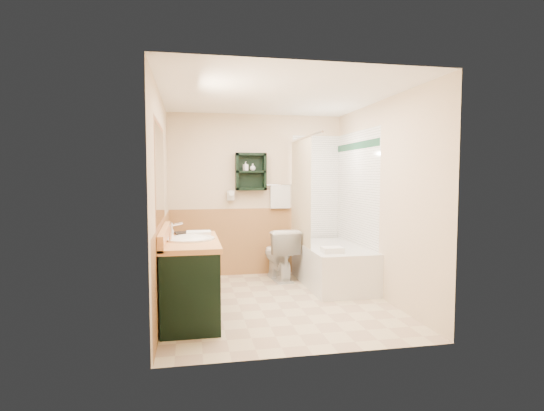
{
  "coord_description": "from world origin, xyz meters",
  "views": [
    {
      "loc": [
        -0.99,
        -4.8,
        1.49
      ],
      "look_at": [
        -0.02,
        0.2,
        1.13
      ],
      "focal_mm": 28.0,
      "sensor_mm": 36.0,
      "label": 1
    }
  ],
  "objects": [
    {
      "name": "shower_curtain",
      "position": [
        0.53,
        0.92,
        1.15
      ],
      "size": [
        1.05,
        1.05,
        1.7
      ],
      "primitive_type": null,
      "color": "beige",
      "rests_on": "curtain_rod"
    },
    {
      "name": "toilet",
      "position": [
        0.27,
        1.1,
        0.36
      ],
      "size": [
        0.49,
        0.78,
        0.73
      ],
      "primitive_type": "imported",
      "rotation": [
        0.0,
        0.0,
        3.24
      ],
      "color": "silver",
      "rests_on": "ground"
    },
    {
      "name": "wall_shelf",
      "position": [
        -0.1,
        1.41,
        1.55
      ],
      "size": [
        0.45,
        0.15,
        0.55
      ],
      "primitive_type": "cube",
      "color": "black",
      "rests_on": "back_wall"
    },
    {
      "name": "ceiling",
      "position": [
        0.0,
        0.0,
        2.42
      ],
      "size": [
        2.6,
        3.0,
        0.04
      ],
      "primitive_type": "cube",
      "color": "white",
      "rests_on": "back_wall"
    },
    {
      "name": "vanity",
      "position": [
        -0.99,
        -0.33,
        0.41
      ],
      "size": [
        0.59,
        1.3,
        0.83
      ],
      "primitive_type": "cube",
      "color": "black",
      "rests_on": "ground"
    },
    {
      "name": "towel_bar",
      "position": [
        0.35,
        1.45,
        1.35
      ],
      "size": [
        0.4,
        0.06,
        0.4
      ],
      "primitive_type": null,
      "color": "silver",
      "rests_on": "back_wall"
    },
    {
      "name": "right_wall",
      "position": [
        1.32,
        0.0,
        1.2
      ],
      "size": [
        0.04,
        3.0,
        2.4
      ],
      "primitive_type": "cube",
      "color": "beige",
      "rests_on": "ground"
    },
    {
      "name": "bathtub",
      "position": [
        0.93,
        0.66,
        0.27
      ],
      "size": [
        0.8,
        1.5,
        0.53
      ],
      "primitive_type": "cube",
      "color": "silver",
      "rests_on": "ground"
    },
    {
      "name": "soap_bottle_a",
      "position": [
        -0.18,
        1.4,
        1.6
      ],
      "size": [
        0.11,
        0.15,
        0.06
      ],
      "primitive_type": "imported",
      "rotation": [
        0.0,
        0.0,
        0.37
      ],
      "color": "silver",
      "rests_on": "wall_shelf"
    },
    {
      "name": "tub_towel",
      "position": [
        0.74,
        0.18,
        0.57
      ],
      "size": [
        0.25,
        0.21,
        0.07
      ],
      "primitive_type": "cube",
      "color": "silver",
      "rests_on": "bathtub"
    },
    {
      "name": "tile_right",
      "position": [
        1.28,
        0.75,
        1.05
      ],
      "size": [
        1.5,
        1.5,
        2.1
      ],
      "primitive_type": null,
      "color": "white",
      "rests_on": "right_wall"
    },
    {
      "name": "vanity_book",
      "position": [
        -1.16,
        0.08,
        0.94
      ],
      "size": [
        0.17,
        0.05,
        0.22
      ],
      "primitive_type": "imported",
      "rotation": [
        0.0,
        0.0,
        0.18
      ],
      "color": "black",
      "rests_on": "vanity"
    },
    {
      "name": "hair_dryer",
      "position": [
        -0.4,
        1.43,
        1.2
      ],
      "size": [
        0.1,
        0.24,
        0.18
      ],
      "primitive_type": null,
      "color": "silver",
      "rests_on": "back_wall"
    },
    {
      "name": "tile_back",
      "position": [
        1.03,
        1.48,
        1.05
      ],
      "size": [
        0.95,
        0.95,
        2.1
      ],
      "primitive_type": null,
      "color": "white",
      "rests_on": "back_wall"
    },
    {
      "name": "floor",
      "position": [
        0.0,
        0.0,
        0.0
      ],
      "size": [
        3.0,
        3.0,
        0.0
      ],
      "primitive_type": "plane",
      "color": "beige",
      "rests_on": "ground"
    },
    {
      "name": "curtain_rod",
      "position": [
        0.53,
        0.75,
        2.0
      ],
      "size": [
        0.03,
        1.6,
        0.03
      ],
      "primitive_type": "cylinder",
      "rotation": [
        1.57,
        0.0,
        0.0
      ],
      "color": "silver",
      "rests_on": "back_wall"
    },
    {
      "name": "tile_accent",
      "position": [
        1.27,
        0.75,
        1.9
      ],
      "size": [
        1.5,
        1.5,
        0.1
      ],
      "primitive_type": null,
      "color": "#124029",
      "rests_on": "right_wall"
    },
    {
      "name": "mirror_glass",
      "position": [
        -1.27,
        -0.55,
        1.5
      ],
      "size": [
        1.2,
        1.2,
        0.9
      ],
      "primitive_type": null,
      "color": "white",
      "rests_on": "left_wall"
    },
    {
      "name": "wainscot_left",
      "position": [
        -1.29,
        0.0,
        0.5
      ],
      "size": [
        2.98,
        2.98,
        1.0
      ],
      "primitive_type": null,
      "color": "#C0814E",
      "rests_on": "left_wall"
    },
    {
      "name": "wainscot_back",
      "position": [
        0.0,
        1.49,
        0.5
      ],
      "size": [
        2.58,
        2.58,
        1.0
      ],
      "primitive_type": null,
      "color": "#C0814E",
      "rests_on": "back_wall"
    },
    {
      "name": "back_wall",
      "position": [
        0.0,
        1.52,
        1.2
      ],
      "size": [
        2.6,
        0.04,
        2.4
      ],
      "primitive_type": "cube",
      "color": "beige",
      "rests_on": "ground"
    },
    {
      "name": "left_wall",
      "position": [
        -1.32,
        0.0,
        1.2
      ],
      "size": [
        0.04,
        3.0,
        2.4
      ],
      "primitive_type": "cube",
      "color": "beige",
      "rests_on": "ground"
    },
    {
      "name": "mirror_frame",
      "position": [
        -1.27,
        -0.55,
        1.5
      ],
      "size": [
        1.3,
        1.3,
        1.0
      ],
      "primitive_type": null,
      "color": "brown",
      "rests_on": "left_wall"
    },
    {
      "name": "counter_towel",
      "position": [
        -0.9,
        0.01,
        0.85
      ],
      "size": [
        0.27,
        0.21,
        0.04
      ],
      "primitive_type": "cube",
      "color": "silver",
      "rests_on": "vanity"
    },
    {
      "name": "soap_bottle_b",
      "position": [
        -0.07,
        1.4,
        1.61
      ],
      "size": [
        0.11,
        0.13,
        0.08
      ],
      "primitive_type": "imported",
      "rotation": [
        0.0,
        0.0,
        0.34
      ],
      "color": "silver",
      "rests_on": "wall_shelf"
    }
  ]
}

